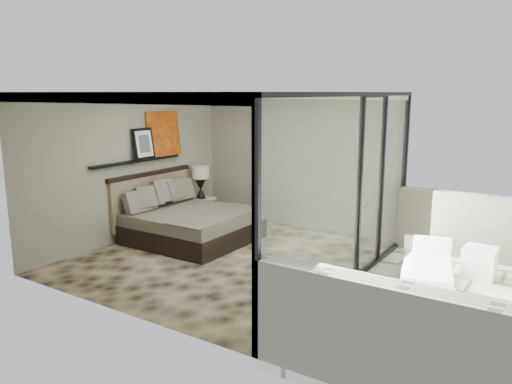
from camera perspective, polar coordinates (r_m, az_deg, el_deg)
The scene contains 14 objects.
floor at distance 8.68m, azimuth -3.44°, elevation -7.48°, with size 5.00×5.00×0.00m, color black.
ceiling at distance 8.22m, azimuth -3.67°, elevation 11.27°, with size 4.50×5.00×0.02m, color silver.
back_wall at distance 10.41m, azimuth 4.71°, elevation 3.58°, with size 4.50×0.02×2.80m, color gray.
left_wall at distance 9.83m, azimuth -14.07°, elevation 2.82°, with size 0.02×5.00×2.80m, color gray.
glass_wall at distance 7.23m, azimuth 10.86°, elevation 0.00°, with size 0.08×5.00×2.80m, color white.
terrace_slab at distance 7.26m, azimuth 21.67°, elevation -12.67°, with size 3.00×5.00×0.12m, color beige.
picture_ledge at distance 9.84m, azimuth -13.43°, elevation 3.45°, with size 0.12×2.20×0.05m, color black.
bed at distance 9.67m, azimuth -7.75°, elevation -3.43°, with size 2.15×2.09×1.19m.
nightstand at distance 11.12m, azimuth -6.21°, elevation -2.09°, with size 0.46×0.46×0.46m, color black.
table_lamp at distance 10.92m, azimuth -6.36°, elevation 1.64°, with size 0.39×0.39×0.71m.
abstract_canvas at distance 10.34m, azimuth -10.53°, elevation 6.58°, with size 0.04×0.90×0.90m, color #B82B0F.
framed_print at distance 9.88m, azimuth -12.73°, elevation 5.41°, with size 0.03×0.50×0.60m, color black.
ottoman at distance 8.45m, azimuth 24.17°, elevation -7.35°, with size 0.47×0.47×0.47m, color silver.
lounger at distance 7.88m, azimuth 18.92°, elevation -8.75°, with size 1.05×1.56×0.56m.
Camera 1 is at (4.94, -6.57, 2.79)m, focal length 35.00 mm.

